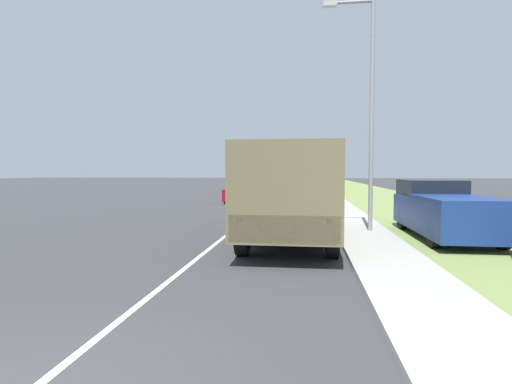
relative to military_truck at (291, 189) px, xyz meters
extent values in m
plane|color=#38383A|center=(-2.14, 30.76, -1.58)|extent=(180.00, 180.00, 0.00)
cube|color=silver|center=(-2.14, 30.76, -1.58)|extent=(0.12, 120.00, 0.00)
cube|color=#ADAAA3|center=(2.36, 30.76, -1.52)|extent=(1.80, 120.00, 0.12)
cube|color=olive|center=(6.76, 30.76, -1.57)|extent=(7.00, 120.00, 0.02)
cube|color=#606647|center=(0.00, 2.94, -0.03)|extent=(2.51, 2.21, 2.04)
cube|color=brown|center=(0.00, -1.01, 0.08)|extent=(2.51, 5.68, 2.26)
cube|color=#606647|center=(0.00, -3.80, -0.70)|extent=(2.38, 0.10, 0.60)
cube|color=red|center=(-0.94, -3.82, -0.50)|extent=(0.12, 0.06, 0.12)
cube|color=red|center=(0.94, -3.82, -0.50)|extent=(0.12, 0.06, 0.12)
cylinder|color=black|center=(-1.10, 2.83, -1.08)|extent=(0.30, 1.01, 1.01)
cylinder|color=black|center=(1.10, 2.83, -1.08)|extent=(0.30, 1.01, 1.01)
cylinder|color=black|center=(-1.10, -2.43, -1.08)|extent=(0.30, 1.01, 1.01)
cylinder|color=black|center=(1.10, -2.43, -1.08)|extent=(0.30, 1.01, 1.01)
cylinder|color=black|center=(-1.10, -0.73, -1.08)|extent=(0.30, 1.01, 1.01)
cylinder|color=black|center=(1.10, -0.73, -1.08)|extent=(0.30, 1.01, 1.01)
cube|color=maroon|center=(-3.92, 14.92, -1.02)|extent=(1.92, 4.41, 0.77)
cube|color=black|center=(-3.92, 15.01, -0.25)|extent=(1.69, 1.99, 0.78)
cylinder|color=black|center=(-4.77, 16.33, -1.26)|extent=(0.20, 0.64, 0.64)
cylinder|color=black|center=(-3.06, 16.33, -1.26)|extent=(0.20, 0.64, 0.64)
cylinder|color=black|center=(-4.77, 13.51, -1.26)|extent=(0.20, 0.64, 0.64)
cylinder|color=black|center=(-3.06, 13.51, -1.26)|extent=(0.20, 0.64, 0.64)
cube|color=#B7BABF|center=(-4.31, 26.69, -1.10)|extent=(1.89, 4.54, 0.61)
cube|color=black|center=(-4.31, 26.78, -0.47)|extent=(1.66, 2.04, 0.64)
cylinder|color=black|center=(-5.16, 28.15, -1.26)|extent=(0.20, 0.64, 0.64)
cylinder|color=black|center=(-3.47, 28.15, -1.26)|extent=(0.20, 0.64, 0.64)
cylinder|color=black|center=(-5.16, 25.24, -1.26)|extent=(0.20, 0.64, 0.64)
cylinder|color=black|center=(-3.47, 25.24, -1.26)|extent=(0.20, 0.64, 0.64)
cube|color=#B7BABF|center=(-4.03, 34.84, -1.04)|extent=(1.87, 4.09, 0.72)
cube|color=black|center=(-4.03, 34.92, -0.31)|extent=(1.64, 1.84, 0.74)
cylinder|color=black|center=(-4.87, 36.15, -1.26)|extent=(0.20, 0.64, 0.64)
cylinder|color=black|center=(-3.20, 36.15, -1.26)|extent=(0.20, 0.64, 0.64)
cylinder|color=black|center=(-4.87, 33.53, -1.26)|extent=(0.20, 0.64, 0.64)
cylinder|color=black|center=(-3.20, 33.53, -1.26)|extent=(0.20, 0.64, 0.64)
cube|color=navy|center=(4.81, 0.91, -0.83)|extent=(2.00, 5.45, 1.01)
cube|color=black|center=(4.81, 2.49, -0.05)|extent=(1.84, 2.29, 0.55)
cube|color=navy|center=(4.81, -0.24, -0.27)|extent=(2.00, 3.16, 0.12)
cylinder|color=black|center=(3.93, 2.71, -1.18)|extent=(0.24, 0.76, 0.76)
cylinder|color=black|center=(5.69, 2.71, -1.18)|extent=(0.24, 0.76, 0.76)
cylinder|color=black|center=(3.93, -0.89, -1.18)|extent=(0.24, 0.76, 0.76)
cylinder|color=black|center=(5.69, -0.89, -1.18)|extent=(0.24, 0.76, 0.76)
cylinder|color=gray|center=(2.61, 1.50, 2.40)|extent=(0.14, 0.14, 7.71)
cylinder|color=gray|center=(1.91, 1.50, 6.10)|extent=(1.40, 0.11, 0.11)
cube|color=#B2B2AD|center=(1.21, 1.50, 6.07)|extent=(0.44, 0.24, 0.16)
camera|label=1|loc=(0.46, -12.21, 0.52)|focal=28.00mm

